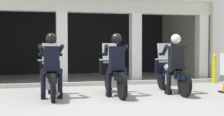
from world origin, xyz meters
TOP-DOWN VIEW (x-y plane):
  - ground_plane at (0.00, 3.00)m, footprint 80.00×80.00m
  - station_building at (0.16, 4.94)m, footprint 8.72×4.98m
  - kerb_strip at (0.16, 1.97)m, footprint 8.22×0.24m
  - motorcycle_left at (-1.61, -0.10)m, footprint 0.62×2.04m
  - police_officer_left at (-1.61, -0.38)m, footprint 0.63×0.61m
  - motorcycle_center at (0.00, -0.14)m, footprint 0.62×2.04m
  - police_officer_center at (0.00, -0.42)m, footprint 0.63×0.61m
  - motorcycle_right at (1.61, -0.13)m, footprint 0.62×2.04m
  - police_officer_right at (1.61, -0.42)m, footprint 0.63×0.61m
  - bollard_kerbside at (3.99, 1.62)m, footprint 0.14×0.14m

SIDE VIEW (x-z plane):
  - ground_plane at x=0.00m, z-range 0.00..0.00m
  - kerb_strip at x=0.16m, z-range 0.00..0.12m
  - bollard_kerbside at x=3.99m, z-range 0.00..1.00m
  - motorcycle_left at x=-1.61m, z-range -0.17..1.17m
  - motorcycle_center at x=0.00m, z-range -0.17..1.17m
  - motorcycle_right at x=1.61m, z-range -0.17..1.17m
  - police_officer_left at x=-1.61m, z-range 0.15..1.73m
  - police_officer_center at x=0.00m, z-range 0.15..1.73m
  - police_officer_right at x=1.61m, z-range 0.15..1.73m
  - station_building at x=0.16m, z-range 0.41..3.40m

